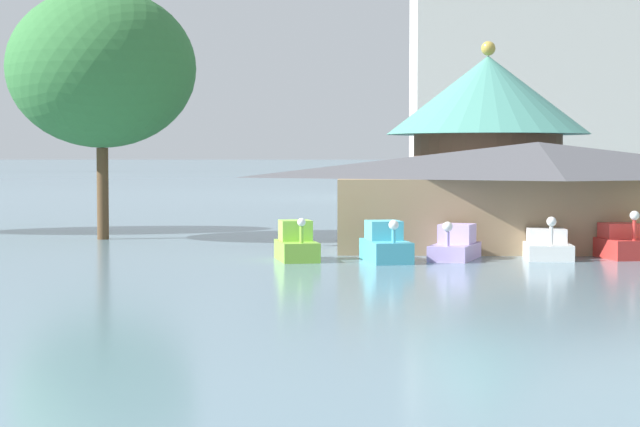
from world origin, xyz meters
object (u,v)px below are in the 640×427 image
object	(u,v)px
pedal_boat_cyan	(386,245)
pedal_boat_white	(547,247)
pedal_boat_lavender	(455,245)
background_building_block	(544,74)
green_roof_pavilion	(488,131)
pedal_boat_lime	(296,245)
boathouse	(537,192)
shoreline_tree_mid	(102,68)
pedal_boat_red	(622,244)

from	to	relation	value
pedal_boat_cyan	pedal_boat_white	size ratio (longest dim) A/B	1.10
pedal_boat_lavender	background_building_block	size ratio (longest dim) A/B	0.14
green_roof_pavilion	background_building_block	world-z (taller)	background_building_block
pedal_boat_lime	boathouse	distance (m)	11.55
pedal_boat_white	green_roof_pavilion	size ratio (longest dim) A/B	0.28
pedal_boat_lime	background_building_block	distance (m)	64.51
boathouse	green_roof_pavilion	world-z (taller)	green_roof_pavilion
pedal_boat_lavender	green_roof_pavilion	distance (m)	14.35
pedal_boat_white	background_building_block	distance (m)	61.46
pedal_boat_lavender	shoreline_tree_mid	world-z (taller)	shoreline_tree_mid
pedal_boat_red	pedal_boat_cyan	bearing A→B (deg)	-91.74
pedal_boat_white	pedal_boat_red	xyz separation A→B (m)	(2.81, 0.25, 0.09)
pedal_boat_red	shoreline_tree_mid	size ratio (longest dim) A/B	0.24
pedal_boat_lavender	green_roof_pavilion	size ratio (longest dim) A/B	0.33
pedal_boat_white	boathouse	xyz separation A→B (m)	(0.41, 4.99, 1.86)
shoreline_tree_mid	pedal_boat_red	bearing A→B (deg)	-22.59
green_roof_pavilion	background_building_block	bearing A→B (deg)	77.54
pedal_boat_cyan	background_building_block	world-z (taller)	background_building_block
green_roof_pavilion	shoreline_tree_mid	world-z (taller)	shoreline_tree_mid
pedal_boat_lime	shoreline_tree_mid	bearing A→B (deg)	-149.80
pedal_boat_lime	green_roof_pavilion	distance (m)	17.02
pedal_boat_lavender	pedal_boat_white	distance (m)	3.46
pedal_boat_lime	boathouse	xyz separation A→B (m)	(9.71, 6.01, 1.73)
background_building_block	pedal_boat_lime	bearing A→B (deg)	-107.26
pedal_boat_lavender	pedal_boat_white	bearing A→B (deg)	113.04
shoreline_tree_mid	pedal_boat_lavender	bearing A→B (deg)	-32.02
pedal_boat_white	green_roof_pavilion	world-z (taller)	green_roof_pavilion
pedal_boat_cyan	shoreline_tree_mid	world-z (taller)	shoreline_tree_mid
green_roof_pavilion	boathouse	bearing A→B (deg)	-81.82
pedal_boat_white	shoreline_tree_mid	bearing A→B (deg)	-113.50
pedal_boat_lavender	green_roof_pavilion	bearing A→B (deg)	-174.04
pedal_boat_white	pedal_boat_cyan	bearing A→B (deg)	-74.69
pedal_boat_white	boathouse	distance (m)	5.35
shoreline_tree_mid	background_building_block	bearing A→B (deg)	60.78
background_building_block	green_roof_pavilion	bearing A→B (deg)	-102.46
pedal_boat_cyan	pedal_boat_lavender	world-z (taller)	pedal_boat_cyan
pedal_boat_white	pedal_boat_lavender	bearing A→B (deg)	-81.66
pedal_boat_white	shoreline_tree_mid	size ratio (longest dim) A/B	0.25
pedal_boat_white	boathouse	size ratio (longest dim) A/B	0.16
boathouse	green_roof_pavilion	distance (m)	8.54
pedal_boat_lime	pedal_boat_red	bearing A→B (deg)	83.58
pedal_boat_red	pedal_boat_lavender	bearing A→B (deg)	-96.61
background_building_block	pedal_boat_lavender	bearing A→B (deg)	-102.23
pedal_boat_lime	pedal_boat_white	bearing A→B (deg)	83.84
pedal_boat_red	green_roof_pavilion	distance (m)	13.98
pedal_boat_cyan	green_roof_pavilion	world-z (taller)	green_roof_pavilion
pedal_boat_lime	green_roof_pavilion	size ratio (longest dim) A/B	0.28
pedal_boat_cyan	pedal_boat_lavender	xyz separation A→B (m)	(2.61, 1.01, -0.08)
boathouse	green_roof_pavilion	bearing A→B (deg)	98.18
pedal_boat_red	boathouse	world-z (taller)	boathouse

